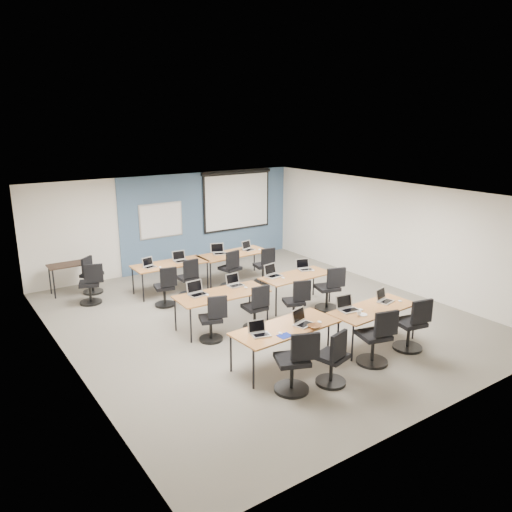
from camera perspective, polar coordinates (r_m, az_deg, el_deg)
floor at (r=11.00m, az=0.48°, el=-6.97°), size 8.00×9.00×0.02m
ceiling at (r=10.28m, az=0.52°, el=7.07°), size 8.00×9.00×0.02m
wall_back at (r=14.38m, az=-9.81°, el=3.81°), size 8.00×0.04×2.70m
wall_front at (r=7.53m, az=20.65°, el=-7.84°), size 8.00×0.04×2.70m
wall_left at (r=9.00m, az=-20.95°, el=-4.06°), size 0.04×9.00×2.70m
wall_right at (r=13.19m, az=14.93°, el=2.46°), size 0.04×9.00×2.70m
blue_accent_panel at (r=14.91m, az=-5.39°, el=4.38°), size 5.50×0.04×2.70m
whiteboard at (r=14.18m, az=-10.81°, el=4.01°), size 1.28×0.03×0.98m
projector_screen at (r=15.24m, az=-2.18°, el=6.72°), size 2.40×0.10×1.82m
training_table_front_left at (r=8.72m, az=3.43°, el=-8.31°), size 1.94×0.81×0.73m
training_table_front_right at (r=9.78m, az=13.25°, el=-6.04°), size 1.79×0.75×0.73m
training_table_mid_left at (r=10.31m, az=-3.90°, el=-4.48°), size 1.93×0.81×0.73m
training_table_mid_right at (r=11.49m, az=4.61°, el=-2.42°), size 1.70×0.71×0.73m
training_table_back_left at (r=12.54m, az=-9.78°, el=-1.03°), size 1.85×0.77×0.73m
training_table_back_right at (r=13.32m, az=-2.58°, el=0.16°), size 1.92×0.80×0.73m
laptop_0 at (r=8.36m, az=0.37°, el=-8.61°), size 0.30×0.26×0.23m
mouse_0 at (r=8.42m, az=2.80°, el=-8.80°), size 0.07×0.10×0.03m
task_chair_0 at (r=8.05m, az=4.48°, el=-12.51°), size 0.60×0.57×1.04m
laptop_1 at (r=8.81m, az=5.28°, el=-7.36°), size 0.34×0.29×0.26m
mouse_1 at (r=8.92m, az=7.29°, el=-7.48°), size 0.07×0.10×0.04m
task_chair_1 at (r=8.31m, az=8.80°, el=-11.91°), size 0.51×0.50×0.98m
laptop_2 at (r=9.54m, az=10.41°, el=-5.71°), size 0.36×0.30×0.27m
mouse_2 at (r=9.59m, az=11.89°, el=-6.03°), size 0.09×0.12×0.04m
task_chair_2 at (r=9.10m, az=13.55°, el=-9.48°), size 0.56×0.56×1.04m
laptop_3 at (r=10.13m, az=14.42°, el=-4.72°), size 0.32×0.27×0.24m
mouse_3 at (r=10.22m, az=16.14°, el=-4.96°), size 0.07×0.10×0.03m
task_chair_3 at (r=9.81m, az=17.37°, el=-7.91°), size 0.55×0.55×1.03m
laptop_4 at (r=10.25m, az=-6.79°, el=-4.03°), size 0.36×0.31×0.27m
mouse_4 at (r=10.19m, az=-5.61°, el=-4.45°), size 0.07×0.10×0.03m
task_chair_4 at (r=9.77m, az=-4.98°, el=-7.55°), size 0.48×0.46×0.95m
laptop_5 at (r=10.73m, az=-2.46°, el=-3.07°), size 0.33×0.28×0.25m
mouse_5 at (r=10.58m, az=-1.17°, el=-3.61°), size 0.07×0.11×0.04m
task_chair_5 at (r=10.24m, az=0.02°, el=-6.32°), size 0.49×0.49×0.97m
laptop_6 at (r=11.36m, az=1.91°, el=-1.98°), size 0.35×0.30×0.27m
mouse_6 at (r=11.22m, az=3.11°, el=-2.50°), size 0.08×0.11×0.03m
task_chair_6 at (r=10.62m, az=4.59°, el=-5.61°), size 0.49×0.47×0.95m
laptop_7 at (r=11.89m, az=5.58°, el=-1.27°), size 0.33×0.28×0.25m
mouse_7 at (r=11.81m, az=6.51°, el=-1.66°), size 0.09×0.12×0.04m
task_chair_7 at (r=11.38m, az=8.36°, el=-4.10°), size 0.55×0.54×1.02m
laptop_8 at (r=12.30m, az=-12.12°, el=-0.99°), size 0.30×0.26×0.23m
mouse_8 at (r=12.21m, az=-10.91°, el=-1.27°), size 0.08×0.11×0.03m
task_chair_8 at (r=11.67m, az=-10.29°, el=-3.84°), size 0.47×0.47×0.96m
laptop_9 at (r=12.66m, az=-8.65°, el=-0.32°), size 0.34×0.29×0.26m
mouse_9 at (r=12.62m, az=-7.47°, el=-0.57°), size 0.08×0.11×0.03m
task_chair_9 at (r=12.21m, az=-7.70°, el=-2.84°), size 0.48×0.48×0.96m
laptop_10 at (r=13.25m, az=-4.26°, el=0.54°), size 0.36×0.30×0.27m
mouse_10 at (r=13.14m, az=-2.77°, el=0.20°), size 0.09×0.12×0.04m
task_chair_10 at (r=12.76m, az=-2.90°, el=-1.83°), size 0.52×0.52×1.00m
laptop_11 at (r=13.59m, az=-0.91°, el=0.94°), size 0.32×0.27×0.25m
mouse_11 at (r=13.60m, az=0.39°, el=0.74°), size 0.06×0.10×0.03m
task_chair_11 at (r=13.12m, az=0.96°, el=-1.40°), size 0.47×0.47×0.96m
blue_mousepad at (r=8.36m, az=3.32°, el=-9.08°), size 0.24×0.20×0.01m
snack_bowl at (r=8.67m, az=6.69°, el=-8.02°), size 0.23×0.23×0.06m
snack_plate at (r=9.38m, az=12.08°, el=-6.56°), size 0.20×0.20×0.01m
coffee_cup at (r=9.33m, az=11.70°, el=-6.45°), size 0.07×0.07×0.06m
utility_table at (r=13.09m, az=-20.67°, el=-1.24°), size 0.95×0.53×0.75m
spare_chair_a at (r=12.96m, az=-18.33°, el=-2.40°), size 0.57×0.49×0.97m
spare_chair_b at (r=12.24m, az=-18.34°, el=-3.40°), size 0.53×0.51×0.99m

